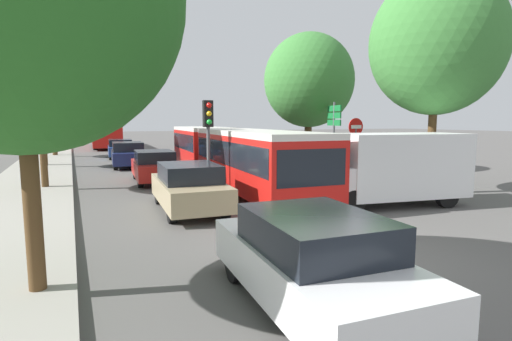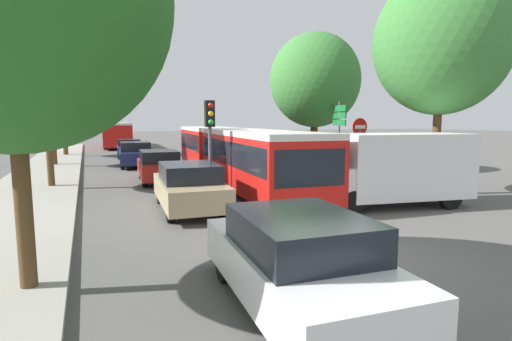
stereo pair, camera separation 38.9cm
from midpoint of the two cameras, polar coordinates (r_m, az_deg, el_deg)
ground_plane at (r=8.35m, az=11.37°, el=-11.98°), size 200.00×200.00×0.00m
kerb_strip_left at (r=25.20m, az=-28.83°, el=0.22°), size 3.20×47.31×0.14m
articulated_bus at (r=18.18m, az=-4.52°, el=2.83°), size 3.57×16.00×2.36m
city_bus_rear at (r=43.77m, az=-20.97°, el=5.00°), size 3.04×11.73×2.50m
queued_car_white at (r=5.90m, az=6.14°, el=-12.67°), size 2.00×4.19×1.42m
queued_car_tan at (r=12.24m, az=-10.42°, el=-2.33°), size 2.02×4.24×1.44m
queued_car_red at (r=18.27m, az=-14.89°, el=0.59°), size 1.98×4.15×1.40m
queued_car_navy at (r=24.71m, az=-18.25°, el=2.20°), size 2.08×4.35×1.47m
queued_car_blue at (r=30.82m, az=-19.16°, el=2.97°), size 1.93×4.04×1.37m
white_van at (r=13.47m, az=18.11°, el=0.50°), size 5.25×2.75×2.31m
traffic_light at (r=13.80m, az=-7.64°, el=6.17°), size 0.33×0.37×3.40m
no_entry_sign at (r=16.60m, az=13.36°, el=4.04°), size 0.70×0.08×2.82m
direction_sign_post at (r=19.65m, az=10.52°, el=6.58°), size 0.31×1.39×3.60m
tree_left_mid at (r=17.90m, az=-29.30°, el=13.84°), size 4.84×4.84×7.54m
tree_left_far at (r=26.51m, az=-28.88°, el=10.61°), size 3.61×3.61×6.97m
tree_left_distant at (r=33.88m, az=-27.47°, el=9.41°), size 4.31×4.31×6.65m
tree_right_near at (r=16.16m, az=23.67°, el=15.85°), size 4.73×4.73×8.00m
tree_right_mid at (r=22.15m, az=7.06°, el=12.63°), size 4.83×4.83×7.38m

